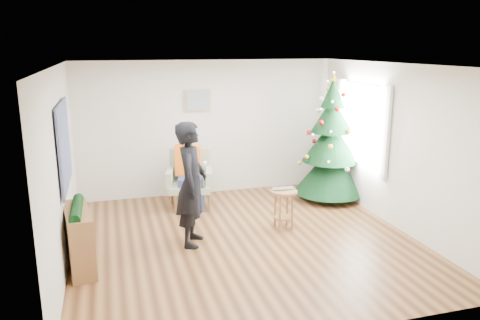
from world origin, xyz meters
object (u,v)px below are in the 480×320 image
object	(u,v)px
console	(79,239)
standing_man	(192,184)
armchair	(190,186)
christmas_tree	(331,144)
stool	(284,209)

from	to	relation	value
console	standing_man	bearing A→B (deg)	5.46
armchair	christmas_tree	bearing A→B (deg)	5.96
christmas_tree	console	distance (m)	4.83
christmas_tree	standing_man	distance (m)	3.20
standing_man	console	xyz separation A→B (m)	(-1.56, -0.37, -0.51)
stool	standing_man	distance (m)	1.63
stool	console	bearing A→B (deg)	-169.69
christmas_tree	console	world-z (taller)	christmas_tree
christmas_tree	standing_man	xyz separation A→B (m)	(-2.89, -1.37, -0.16)
stool	armchair	distance (m)	1.94
christmas_tree	standing_man	bearing A→B (deg)	-154.64
stool	console	size ratio (longest dim) A/B	0.63
christmas_tree	stool	world-z (taller)	christmas_tree
standing_man	console	bearing A→B (deg)	122.74
armchair	stool	bearing A→B (deg)	-37.43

